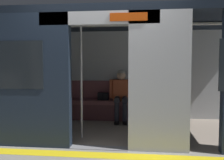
# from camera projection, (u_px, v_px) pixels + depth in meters

# --- Properties ---
(ground_plane) EXTENTS (60.00, 60.00, 0.00)m
(ground_plane) POSITION_uv_depth(u_px,v_px,m) (99.00, 148.00, 3.93)
(ground_plane) COLOR gray
(platform_edge_strip) EXTENTS (8.00, 0.24, 0.01)m
(platform_edge_strip) POSITION_uv_depth(u_px,v_px,m) (96.00, 155.00, 3.63)
(platform_edge_strip) COLOR yellow
(platform_edge_strip) RESTS_ON ground_plane
(train_car) EXTENTS (6.40, 2.51, 2.26)m
(train_car) POSITION_uv_depth(u_px,v_px,m) (105.00, 57.00, 4.91)
(train_car) COLOR #ADAFB5
(train_car) RESTS_ON ground_plane
(bench_seat) EXTENTS (2.52, 0.44, 0.47)m
(bench_seat) POSITION_uv_depth(u_px,v_px,m) (113.00, 105.00, 5.89)
(bench_seat) COLOR #935156
(bench_seat) RESTS_ON ground_plane
(person_seated) EXTENTS (0.55, 0.69, 1.19)m
(person_seated) POSITION_uv_depth(u_px,v_px,m) (121.00, 92.00, 5.79)
(person_seated) COLOR #CC5933
(person_seated) RESTS_ON ground_plane
(handbag) EXTENTS (0.26, 0.15, 0.17)m
(handbag) POSITION_uv_depth(u_px,v_px,m) (103.00, 96.00, 5.96)
(handbag) COLOR black
(handbag) RESTS_ON bench_seat
(book) EXTENTS (0.25, 0.27, 0.03)m
(book) POSITION_uv_depth(u_px,v_px,m) (134.00, 100.00, 5.91)
(book) COLOR silver
(book) RESTS_ON bench_seat
(grab_pole_door) EXTENTS (0.04, 0.04, 2.12)m
(grab_pole_door) POSITION_uv_depth(u_px,v_px,m) (81.00, 80.00, 4.40)
(grab_pole_door) COLOR silver
(grab_pole_door) RESTS_ON ground_plane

